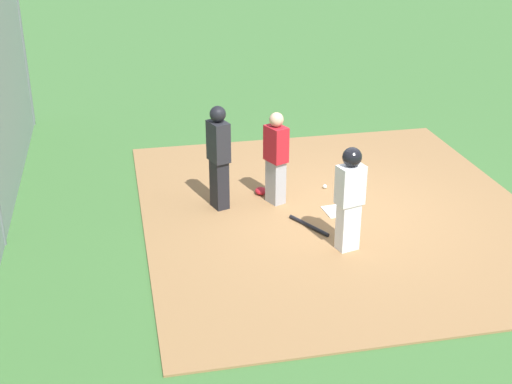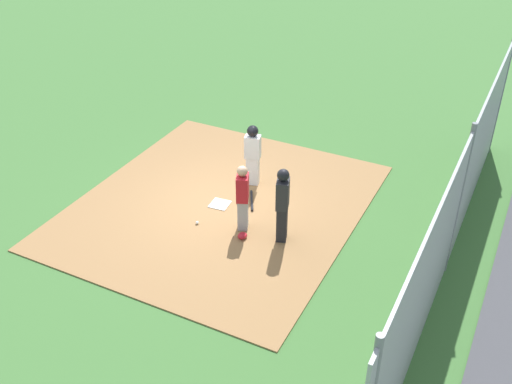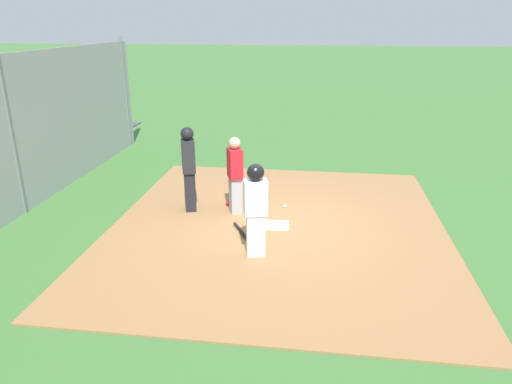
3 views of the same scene
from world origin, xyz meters
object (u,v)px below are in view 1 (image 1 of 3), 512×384
at_px(baseball, 325,186).
at_px(home_plate, 338,211).
at_px(catcher, 276,157).
at_px(umpire, 219,155).
at_px(baseball_bat, 309,226).
at_px(runner, 350,193).
at_px(catcher_mask, 261,191).

bearing_deg(baseball, home_plate, -3.83).
xyz_separation_m(catcher, umpire, (0.00, -0.96, 0.11)).
height_order(baseball_bat, baseball, baseball).
bearing_deg(runner, baseball_bat, 10.75).
xyz_separation_m(catcher, catcher_mask, (-0.36, -0.17, -0.77)).
relative_size(catcher, umpire, 0.90).
bearing_deg(catcher_mask, baseball_bat, 19.00).
height_order(catcher, catcher_mask, catcher).
height_order(umpire, baseball, umpire).
relative_size(home_plate, baseball, 5.95).
height_order(runner, baseball, runner).
distance_m(home_plate, catcher, 1.36).
distance_m(catcher, baseball, 1.32).
relative_size(catcher, catcher_mask, 6.64).
height_order(catcher_mask, baseball, catcher_mask).
bearing_deg(baseball_bat, runner, -3.21).
xyz_separation_m(home_plate, runner, (1.23, -0.26, 0.90)).
relative_size(umpire, baseball_bat, 2.06).
relative_size(home_plate, baseball_bat, 0.51).
distance_m(home_plate, catcher_mask, 1.45).
xyz_separation_m(catcher, baseball, (-0.36, 0.99, -0.79)).
bearing_deg(runner, baseball, -22.96).
bearing_deg(catcher, runner, -92.65).
relative_size(catcher, baseball_bat, 1.86).
bearing_deg(runner, catcher_mask, 6.82).
xyz_separation_m(umpire, catcher_mask, (-0.36, 0.78, -0.87)).
bearing_deg(baseball, baseball_bat, -26.38).
bearing_deg(catcher, umpire, 156.98).
distance_m(catcher, runner, 1.93).
bearing_deg(home_plate, baseball, 176.17).
height_order(runner, catcher_mask, runner).
relative_size(home_plate, catcher_mask, 1.83).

